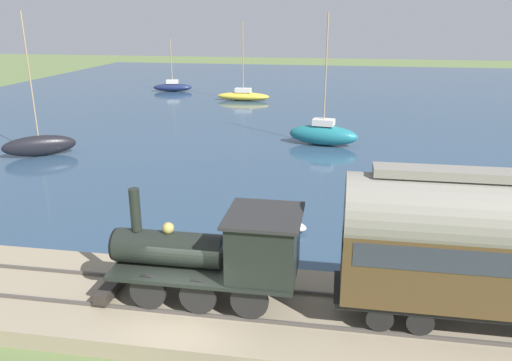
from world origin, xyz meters
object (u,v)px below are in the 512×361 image
object	(u,v)px
passenger_coach	(498,243)
sailboat_black	(39,145)
sailboat_navy	(173,87)
steam_locomotive	(224,250)
sailboat_yellow	(243,96)
rowboat_mid_harbor	(282,223)
rowboat_near_shore	(421,195)
sailboat_teal	(323,134)

from	to	relation	value
passenger_coach	sailboat_black	distance (m)	29.23
passenger_coach	sailboat_navy	distance (m)	52.67
steam_locomotive	sailboat_yellow	xyz separation A→B (m)	(41.00, 7.33, -1.80)
rowboat_mid_harbor	rowboat_near_shore	xyz separation A→B (m)	(4.67, -6.57, 0.03)
steam_locomotive	passenger_coach	distance (m)	7.66
steam_locomotive	rowboat_mid_harbor	bearing A→B (deg)	-7.67
sailboat_black	sailboat_teal	size ratio (longest dim) A/B	1.00
sailboat_black	sailboat_navy	bearing A→B (deg)	-31.82
rowboat_mid_harbor	sailboat_navy	bearing A→B (deg)	49.66
sailboat_yellow	sailboat_teal	size ratio (longest dim) A/B	0.90
sailboat_yellow	rowboat_near_shore	size ratio (longest dim) A/B	2.94
rowboat_mid_harbor	rowboat_near_shore	bearing A→B (deg)	-29.88
steam_locomotive	rowboat_mid_harbor	world-z (taller)	steam_locomotive
steam_locomotive	sailboat_black	xyz separation A→B (m)	(16.39, 16.48, -1.59)
sailboat_navy	rowboat_near_shore	size ratio (longest dim) A/B	2.23
sailboat_yellow	steam_locomotive	bearing A→B (deg)	-169.79
sailboat_yellow	sailboat_black	bearing A→B (deg)	159.69
passenger_coach	sailboat_black	world-z (taller)	sailboat_black
sailboat_teal	sailboat_navy	xyz separation A→B (m)	(23.90, 19.40, -0.25)
sailboat_yellow	sailboat_navy	bearing A→B (deg)	61.69
sailboat_yellow	passenger_coach	bearing A→B (deg)	-159.90
rowboat_near_shore	sailboat_black	bearing A→B (deg)	82.84
passenger_coach	rowboat_mid_harbor	bearing A→B (deg)	42.89
sailboat_navy	sailboat_teal	bearing A→B (deg)	-150.87
steam_locomotive	sailboat_navy	world-z (taller)	sailboat_navy
sailboat_yellow	sailboat_navy	xyz separation A→B (m)	(5.36, 9.92, 0.02)
steam_locomotive	rowboat_near_shore	size ratio (longest dim) A/B	2.18
passenger_coach	rowboat_near_shore	xyz separation A→B (m)	(11.82, 0.08, -2.91)
passenger_coach	sailboat_navy	xyz separation A→B (m)	(46.36, 24.86, -2.61)
steam_locomotive	sailboat_black	world-z (taller)	sailboat_black
steam_locomotive	sailboat_black	distance (m)	23.29
passenger_coach	sailboat_black	bearing A→B (deg)	55.77
sailboat_navy	rowboat_near_shore	xyz separation A→B (m)	(-34.54, -24.78, -0.31)
sailboat_yellow	sailboat_teal	xyz separation A→B (m)	(-18.53, -9.48, 0.27)
steam_locomotive	rowboat_near_shore	bearing A→B (deg)	-32.50
sailboat_teal	sailboat_yellow	bearing A→B (deg)	36.85
sailboat_black	rowboat_mid_harbor	size ratio (longest dim) A/B	3.57
passenger_coach	sailboat_teal	world-z (taller)	sailboat_teal
sailboat_teal	passenger_coach	bearing A→B (deg)	-156.55
sailboat_yellow	sailboat_navy	size ratio (longest dim) A/B	1.32
rowboat_near_shore	sailboat_navy	bearing A→B (deg)	39.26
steam_locomotive	sailboat_yellow	size ratio (longest dim) A/B	0.74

